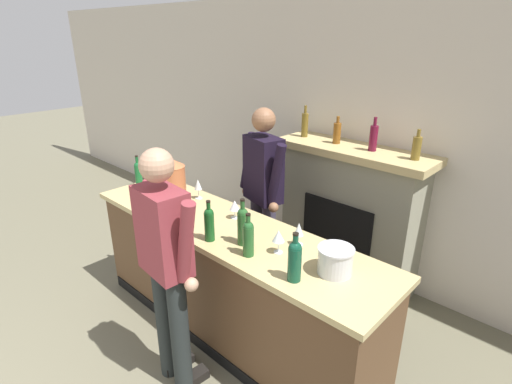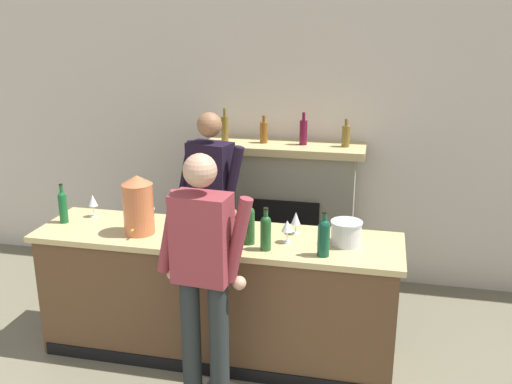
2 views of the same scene
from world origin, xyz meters
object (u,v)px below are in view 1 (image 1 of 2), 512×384
Objects in this scene: wine_bottle_rose_blush at (209,223)px; person_customer at (167,265)px; wine_bottle_merlot_tall at (248,237)px; wine_bottle_cabernet_heavy at (243,224)px; wine_bottle_port_short at (138,173)px; fireplace_stone at (349,215)px; ice_bucket_steel at (335,261)px; wine_glass_mid_counter at (299,230)px; wine_glass_by_dispenser at (164,173)px; wine_bottle_chardonnay_pale at (295,259)px; wine_glass_front_right at (198,185)px; copper_dispenser at (172,184)px; wine_glass_front_left at (278,237)px; wine_glass_near_bucket at (235,206)px; person_bartender at (263,194)px.

person_customer is at bearing -85.03° from wine_bottle_rose_blush.
person_customer is 5.75× the size of wine_bottle_merlot_tall.
wine_bottle_cabernet_heavy reaches higher than wine_bottle_port_short.
ice_bucket_steel is at bearing -63.19° from fireplace_stone.
ice_bucket_steel is 1.32× the size of wine_glass_mid_counter.
ice_bucket_steel is (0.68, -1.34, 0.37)m from fireplace_stone.
wine_glass_by_dispenser is (-1.14, 0.40, -0.00)m from wine_bottle_rose_blush.
wine_bottle_chardonnay_pale is 1.74× the size of wine_glass_front_right.
copper_dispenser reaches higher than wine_glass_front_left.
wine_glass_near_bucket is (1.17, 0.15, -0.03)m from wine_bottle_port_short.
wine_bottle_cabernet_heavy reaches higher than wine_glass_near_bucket.
wine_bottle_chardonnay_pale is 1.93m from wine_glass_by_dispenser.
wine_bottle_rose_blush is at bearing -33.28° from wine_glass_front_right.
person_customer reaches higher than copper_dispenser.
wine_bottle_cabernet_heavy is 0.93m from wine_glass_front_right.
wine_glass_front_right is 1.06× the size of wine_glass_mid_counter.
copper_dispenser reaches higher than wine_glass_front_right.
wine_glass_by_dispenser reaches higher than wine_glass_near_bucket.
wine_bottle_merlot_tall is (0.14, -0.08, -0.02)m from wine_bottle_cabernet_heavy.
copper_dispenser is at bearing -7.01° from wine_bottle_port_short.
wine_bottle_chardonnay_pale is at bearing -32.89° from wine_glass_front_left.
wine_bottle_merlot_tall is 1.09m from wine_glass_front_right.
person_bartender is at bearing 138.16° from wine_glass_front_left.
copper_dispenser is 2.67× the size of wine_glass_front_left.
person_customer is 0.99× the size of person_bartender.
person_bartender is 10.43× the size of wine_glass_mid_counter.
wine_bottle_cabernet_heavy reaches higher than wine_glass_by_dispenser.
wine_glass_mid_counter is at bearing 36.83° from wine_bottle_rose_blush.
wine_bottle_merlot_tall is 0.59m from wine_glass_near_bucket.
person_bartender is 1.06m from wine_glass_front_left.
person_bartender is 0.85m from copper_dispenser.
person_bartender is 1.21m from wine_bottle_port_short.
wine_bottle_rose_blush is at bearing -70.47° from wine_glass_near_bucket.
wine_glass_front_right is (-1.02, 0.40, -0.01)m from wine_bottle_merlot_tall.
wine_bottle_rose_blush is 0.80m from wine_glass_front_right.
copper_dispenser is 0.99m from wine_bottle_merlot_tall.
person_customer is 0.56m from wine_bottle_merlot_tall.
wine_glass_near_bucket is at bearing 173.16° from ice_bucket_steel.
wine_bottle_rose_blush is 0.51m from wine_glass_front_left.
person_customer is at bearing -34.15° from wine_glass_by_dispenser.
copper_dispenser is 1.31× the size of wine_bottle_cabernet_heavy.
wine_glass_by_dispenser is 1.22× the size of wine_glass_near_bucket.
copper_dispenser is (-0.84, -1.45, 0.51)m from fireplace_stone.
wine_bottle_chardonnay_pale is at bearing -11.30° from wine_glass_by_dispenser.
ice_bucket_steel is 1.03m from wine_glass_near_bucket.
wine_bottle_chardonnay_pale reaches higher than wine_glass_by_dispenser.
fireplace_stone reaches higher than copper_dispenser.
person_bartender reaches higher than fireplace_stone.
wine_bottle_port_short is at bearing -137.86° from fireplace_stone.
wine_glass_near_bucket is at bearing 158.11° from wine_bottle_chardonnay_pale.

